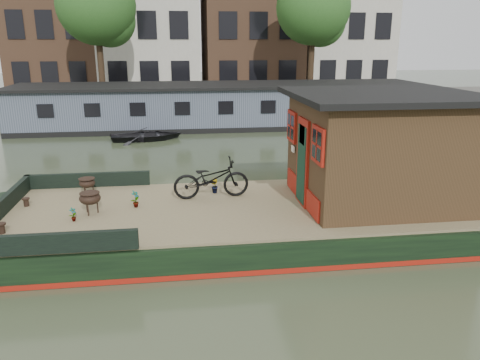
{
  "coord_description": "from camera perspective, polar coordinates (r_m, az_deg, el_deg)",
  "views": [
    {
      "loc": [
        -2.25,
        -9.59,
        4.1
      ],
      "look_at": [
        -0.89,
        0.5,
        1.1
      ],
      "focal_mm": 35.0,
      "sensor_mm": 36.0,
      "label": 1
    }
  ],
  "objects": [
    {
      "name": "potted_plant_e",
      "position": [
        9.95,
        -19.68,
        -3.97
      ],
      "size": [
        0.17,
        0.18,
        0.29
      ],
      "primitive_type": "imported",
      "rotation": [
        0.0,
        0.0,
        0.93
      ],
      "color": "brown",
      "rests_on": "houseboat_deck"
    },
    {
      "name": "houseboat_hull",
      "position": [
        10.36,
        -2.06,
        -5.24
      ],
      "size": [
        14.01,
        4.02,
        0.6
      ],
      "color": "black",
      "rests_on": "ground"
    },
    {
      "name": "potted_plant_a",
      "position": [
        10.38,
        -12.63,
        -2.26
      ],
      "size": [
        0.22,
        0.24,
        0.38
      ],
      "primitive_type": "imported",
      "rotation": [
        0.0,
        0.0,
        1.03
      ],
      "color": "#94552A",
      "rests_on": "houseboat_deck"
    },
    {
      "name": "brazier_rear",
      "position": [
        11.45,
        -18.1,
        -0.82
      ],
      "size": [
        0.41,
        0.41,
        0.42
      ],
      "primitive_type": null,
      "rotation": [
        0.0,
        0.0,
        -0.05
      ],
      "color": "black",
      "rests_on": "houseboat_deck"
    },
    {
      "name": "bollard_port",
      "position": [
        11.25,
        -24.62,
        -2.47
      ],
      "size": [
        0.16,
        0.16,
        0.19
      ],
      "primitive_type": "cylinder",
      "color": "black",
      "rests_on": "houseboat_deck"
    },
    {
      "name": "houseboat_deck",
      "position": [
        10.44,
        5.22,
        -3.06
      ],
      "size": [
        11.8,
        3.8,
        0.05
      ],
      "primitive_type": "cube",
      "color": "olive",
      "rests_on": "houseboat_hull"
    },
    {
      "name": "tree_right",
      "position": [
        29.92,
        9.15,
        19.68
      ],
      "size": [
        4.4,
        4.4,
        7.4
      ],
      "color": "#332316",
      "rests_on": "quay"
    },
    {
      "name": "tree_left",
      "position": [
        29.01,
        -16.79,
        19.33
      ],
      "size": [
        4.4,
        4.4,
        7.4
      ],
      "color": "#332316",
      "rests_on": "quay"
    },
    {
      "name": "bicycle",
      "position": [
        10.71,
        -3.52,
        0.17
      ],
      "size": [
        1.77,
        0.73,
        0.91
      ],
      "primitive_type": "imported",
      "rotation": [
        0.0,
        0.0,
        1.64
      ],
      "color": "black",
      "rests_on": "houseboat_deck"
    },
    {
      "name": "potted_plant_b",
      "position": [
        11.14,
        -3.15,
        -0.71
      ],
      "size": [
        0.22,
        0.24,
        0.34
      ],
      "primitive_type": "imported",
      "rotation": [
        0.0,
        0.0,
        2.05
      ],
      "color": "brown",
      "rests_on": "houseboat_deck"
    },
    {
      "name": "bollard_stbd",
      "position": [
        9.88,
        -27.08,
        -5.27
      ],
      "size": [
        0.18,
        0.18,
        0.2
      ],
      "primitive_type": "cylinder",
      "color": "black",
      "rests_on": "houseboat_deck"
    },
    {
      "name": "bow_bulwark",
      "position": [
        10.52,
        -22.82,
        -3.04
      ],
      "size": [
        3.0,
        4.0,
        0.35
      ],
      "color": "black",
      "rests_on": "houseboat_deck"
    },
    {
      "name": "far_houseboat",
      "position": [
        23.9,
        -2.25,
        8.9
      ],
      "size": [
        20.4,
        4.4,
        2.11
      ],
      "color": "#50576A",
      "rests_on": "ground"
    },
    {
      "name": "cabin",
      "position": [
        10.8,
        16.81,
        3.86
      ],
      "size": [
        4.0,
        3.5,
        2.42
      ],
      "color": "black",
      "rests_on": "houseboat_deck"
    },
    {
      "name": "dinghy",
      "position": [
        20.93,
        -11.32,
        5.71
      ],
      "size": [
        3.34,
        2.59,
        0.63
      ],
      "primitive_type": "imported",
      "rotation": [
        0.0,
        0.0,
        1.71
      ],
      "color": "black",
      "rests_on": "ground"
    },
    {
      "name": "ground",
      "position": [
        10.67,
        5.14,
        -6.23
      ],
      "size": [
        120.0,
        120.0,
        0.0
      ],
      "primitive_type": "plane",
      "color": "#313E27",
      "rests_on": "ground"
    },
    {
      "name": "quay",
      "position": [
        30.39,
        -3.44,
        9.51
      ],
      "size": [
        60.0,
        6.0,
        0.9
      ],
      "primitive_type": "cube",
      "color": "#47443F",
      "rests_on": "ground"
    },
    {
      "name": "brazier_front",
      "position": [
        10.24,
        -17.77,
        -2.69
      ],
      "size": [
        0.45,
        0.45,
        0.46
      ],
      "primitive_type": null,
      "rotation": [
        0.0,
        0.0,
        0.04
      ],
      "color": "black",
      "rests_on": "houseboat_deck"
    }
  ]
}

